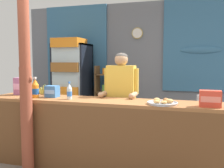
{
  "coord_description": "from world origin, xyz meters",
  "views": [
    {
      "loc": [
        1.07,
        -2.73,
        1.43
      ],
      "look_at": [
        0.05,
        0.59,
        1.11
      ],
      "focal_mm": 40.49,
      "sensor_mm": 36.0,
      "label": 1
    }
  ],
  "objects_px": {
    "bottle_shelf_rack": "(106,94)",
    "soda_bottle_water": "(69,92)",
    "snack_box_wafer": "(20,86)",
    "pastry_tray": "(163,102)",
    "banana_bunch": "(45,91)",
    "drink_fridge": "(72,78)",
    "plastic_lawn_chair": "(202,114)",
    "stall_counter": "(107,129)",
    "timber_post": "(25,71)",
    "snack_box_crackers": "(210,99)",
    "shopkeeper": "(121,93)",
    "soda_bottle_orange_soda": "(35,89)",
    "snack_box_biscuit": "(52,91)"
  },
  "relations": [
    {
      "from": "soda_bottle_orange_soda",
      "to": "banana_bunch",
      "type": "distance_m",
      "value": 0.32
    },
    {
      "from": "stall_counter",
      "to": "soda_bottle_water",
      "type": "distance_m",
      "value": 0.7
    },
    {
      "from": "soda_bottle_water",
      "to": "stall_counter",
      "type": "bearing_deg",
      "value": -4.1
    },
    {
      "from": "soda_bottle_water",
      "to": "snack_box_crackers",
      "type": "relative_size",
      "value": 1.03
    },
    {
      "from": "timber_post",
      "to": "stall_counter",
      "type": "bearing_deg",
      "value": 14.78
    },
    {
      "from": "bottle_shelf_rack",
      "to": "pastry_tray",
      "type": "relative_size",
      "value": 3.68
    },
    {
      "from": "plastic_lawn_chair",
      "to": "soda_bottle_water",
      "type": "height_order",
      "value": "soda_bottle_water"
    },
    {
      "from": "snack_box_crackers",
      "to": "banana_bunch",
      "type": "distance_m",
      "value": 2.32
    },
    {
      "from": "snack_box_biscuit",
      "to": "banana_bunch",
      "type": "bearing_deg",
      "value": 141.3
    },
    {
      "from": "drink_fridge",
      "to": "soda_bottle_water",
      "type": "xyz_separation_m",
      "value": [
        1.01,
        -2.12,
        -0.03
      ]
    },
    {
      "from": "stall_counter",
      "to": "timber_post",
      "type": "height_order",
      "value": "timber_post"
    },
    {
      "from": "soda_bottle_orange_soda",
      "to": "pastry_tray",
      "type": "distance_m",
      "value": 1.73
    },
    {
      "from": "plastic_lawn_chair",
      "to": "shopkeeper",
      "type": "height_order",
      "value": "shopkeeper"
    },
    {
      "from": "timber_post",
      "to": "snack_box_biscuit",
      "type": "relative_size",
      "value": 15.98
    },
    {
      "from": "plastic_lawn_chair",
      "to": "pastry_tray",
      "type": "xyz_separation_m",
      "value": [
        -0.52,
        -1.68,
        0.45
      ]
    },
    {
      "from": "banana_bunch",
      "to": "timber_post",
      "type": "bearing_deg",
      "value": -81.09
    },
    {
      "from": "timber_post",
      "to": "banana_bunch",
      "type": "bearing_deg",
      "value": 98.91
    },
    {
      "from": "soda_bottle_orange_soda",
      "to": "pastry_tray",
      "type": "relative_size",
      "value": 0.8
    },
    {
      "from": "soda_bottle_water",
      "to": "pastry_tray",
      "type": "distance_m",
      "value": 1.23
    },
    {
      "from": "plastic_lawn_chair",
      "to": "banana_bunch",
      "type": "xyz_separation_m",
      "value": [
        -2.29,
        -1.37,
        0.49
      ]
    },
    {
      "from": "snack_box_wafer",
      "to": "soda_bottle_water",
      "type": "bearing_deg",
      "value": -11.42
    },
    {
      "from": "timber_post",
      "to": "banana_bunch",
      "type": "distance_m",
      "value": 0.67
    },
    {
      "from": "bottle_shelf_rack",
      "to": "banana_bunch",
      "type": "relative_size",
      "value": 4.73
    },
    {
      "from": "drink_fridge",
      "to": "bottle_shelf_rack",
      "type": "relative_size",
      "value": 1.45
    },
    {
      "from": "stall_counter",
      "to": "snack_box_crackers",
      "type": "bearing_deg",
      "value": -0.74
    },
    {
      "from": "snack_box_crackers",
      "to": "pastry_tray",
      "type": "distance_m",
      "value": 0.53
    },
    {
      "from": "banana_bunch",
      "to": "shopkeeper",
      "type": "bearing_deg",
      "value": 11.04
    },
    {
      "from": "drink_fridge",
      "to": "pastry_tray",
      "type": "distance_m",
      "value": 3.1
    },
    {
      "from": "snack_box_crackers",
      "to": "bottle_shelf_rack",
      "type": "bearing_deg",
      "value": 130.02
    },
    {
      "from": "plastic_lawn_chair",
      "to": "snack_box_wafer",
      "type": "bearing_deg",
      "value": -150.9
    },
    {
      "from": "bottle_shelf_rack",
      "to": "soda_bottle_water",
      "type": "bearing_deg",
      "value": -83.51
    },
    {
      "from": "plastic_lawn_chair",
      "to": "snack_box_crackers",
      "type": "relative_size",
      "value": 3.77
    },
    {
      "from": "timber_post",
      "to": "shopkeeper",
      "type": "distance_m",
      "value": 1.35
    },
    {
      "from": "soda_bottle_water",
      "to": "snack_box_crackers",
      "type": "xyz_separation_m",
      "value": [
        1.74,
        -0.05,
        -0.01
      ]
    },
    {
      "from": "drink_fridge",
      "to": "pastry_tray",
      "type": "relative_size",
      "value": 5.34
    },
    {
      "from": "bottle_shelf_rack",
      "to": "soda_bottle_water",
      "type": "relative_size",
      "value": 5.63
    },
    {
      "from": "banana_bunch",
      "to": "bottle_shelf_rack",
      "type": "bearing_deg",
      "value": 82.15
    },
    {
      "from": "plastic_lawn_chair",
      "to": "soda_bottle_water",
      "type": "bearing_deg",
      "value": -136.4
    },
    {
      "from": "snack_box_wafer",
      "to": "snack_box_biscuit",
      "type": "relative_size",
      "value": 1.51
    },
    {
      "from": "stall_counter",
      "to": "timber_post",
      "type": "distance_m",
      "value": 1.26
    },
    {
      "from": "plastic_lawn_chair",
      "to": "soda_bottle_water",
      "type": "relative_size",
      "value": 3.68
    },
    {
      "from": "plastic_lawn_chair",
      "to": "soda_bottle_orange_soda",
      "type": "bearing_deg",
      "value": -143.24
    },
    {
      "from": "soda_bottle_orange_soda",
      "to": "timber_post",
      "type": "bearing_deg",
      "value": -79.56
    },
    {
      "from": "snack_box_crackers",
      "to": "shopkeeper",
      "type": "bearing_deg",
      "value": 154.46
    },
    {
      "from": "snack_box_wafer",
      "to": "pastry_tray",
      "type": "relative_size",
      "value": 0.71
    },
    {
      "from": "snack_box_wafer",
      "to": "pastry_tray",
      "type": "bearing_deg",
      "value": -5.67
    },
    {
      "from": "snack_box_biscuit",
      "to": "pastry_tray",
      "type": "relative_size",
      "value": 0.47
    },
    {
      "from": "snack_box_crackers",
      "to": "snack_box_biscuit",
      "type": "xyz_separation_m",
      "value": [
        -2.06,
        0.16,
        -0.01
      ]
    },
    {
      "from": "pastry_tray",
      "to": "stall_counter",
      "type": "bearing_deg",
      "value": -179.13
    },
    {
      "from": "timber_post",
      "to": "drink_fridge",
      "type": "xyz_separation_m",
      "value": [
        -0.55,
        2.42,
        -0.24
      ]
    }
  ]
}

